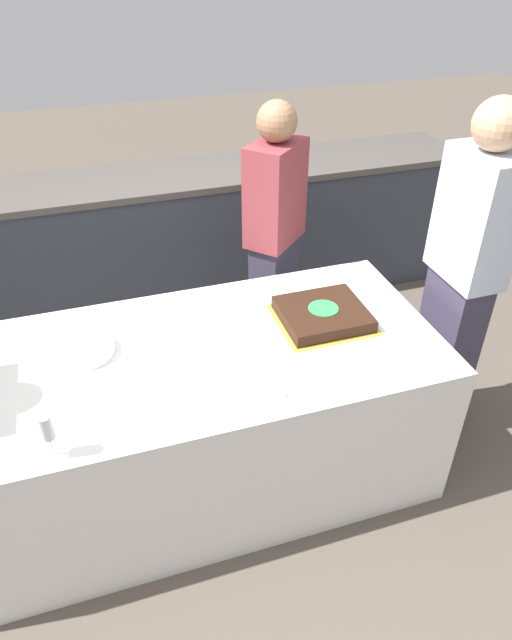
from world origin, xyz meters
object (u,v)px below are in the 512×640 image
(cake, at_px, (323,314))
(wine_glass, at_px, (47,429))
(person_cutting_cake, at_px, (274,245))
(person_seated_right, at_px, (462,278))
(plate_stack, at_px, (86,350))

(cake, height_order, wine_glass, wine_glass)
(cake, bearing_deg, person_cutting_cake, 90.00)
(wine_glass, bearing_deg, cake, 21.30)
(wine_glass, distance_m, person_seated_right, 1.85)
(cake, distance_m, wine_glass, 1.24)
(plate_stack, xyz_separation_m, person_seated_right, (1.66, -0.12, 0.10))
(wine_glass, xyz_separation_m, person_cutting_cake, (1.15, 1.09, -0.08))
(cake, relative_size, wine_glass, 2.25)
(plate_stack, distance_m, person_cutting_cake, 1.16)
(cake, height_order, person_seated_right, person_seated_right)
(plate_stack, relative_size, wine_glass, 1.27)
(plate_stack, bearing_deg, cake, -4.07)
(person_cutting_cake, height_order, person_seated_right, person_seated_right)
(cake, relative_size, person_seated_right, 0.24)
(wine_glass, xyz_separation_m, person_seated_right, (1.80, 0.40, -0.00))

